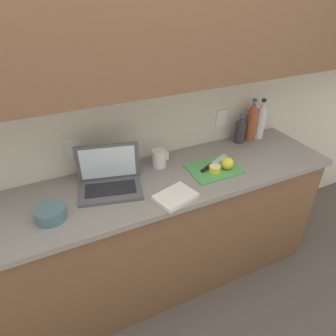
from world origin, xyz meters
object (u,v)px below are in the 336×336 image
Objects in this scene: lemon_whole_beside at (227,163)px; bottle_green_soda at (240,130)px; lemon_half_cut at (215,169)px; knife at (210,165)px; measuring_cup at (159,158)px; bowl_white at (50,213)px; laptop at (110,179)px; cutting_board at (214,169)px; bottle_water_clear at (261,120)px; bottle_oil_tall at (252,122)px.

lemon_whole_beside is 0.37× the size of bottle_green_soda.
lemon_half_cut is 0.48m from bottle_green_soda.
measuring_cup reaches higher than knife.
bottle_green_soda is 1.41m from bowl_white.
laptop is at bearing 169.78° from lemon_whole_beside.
lemon_half_cut is 0.35× the size of bottle_green_soda.
cutting_board is 1.00m from bowl_white.
lemon_half_cut is 0.64m from bottle_water_clear.
bottle_water_clear is at bearing 30.31° from lemon_whole_beside.
measuring_cup is (0.35, 0.09, -0.00)m from laptop.
bottle_oil_tall is 2.05× the size of bowl_white.
laptop reaches higher than lemon_whole_beside.
bottle_oil_tall reaches higher than cutting_board.
measuring_cup is (-0.77, -0.06, -0.09)m from bottle_oil_tall.
lemon_whole_beside is 0.25× the size of bottle_oil_tall.
measuring_cup is at bearing -175.31° from bottle_green_soda.
bottle_green_soda is 0.68m from measuring_cup.
laptop reaches higher than knife.
bowl_white reaches higher than knife.
bottle_green_soda is at bearing 35.18° from lemon_half_cut.
lemon_whole_beside is at bearing -144.58° from bottle_oil_tall.
cutting_board is (0.65, -0.10, -0.06)m from laptop.
measuring_cup is at bearing 28.86° from laptop.
measuring_cup is at bearing -176.28° from bottle_water_clear.
bottle_water_clear reaches higher than measuring_cup.
bowl_white is at bearing -169.64° from bottle_water_clear.
bottle_green_soda reaches higher than measuring_cup.
laptop is 1.25× the size of cutting_board.
knife is 0.11m from lemon_whole_beside.
bottle_water_clear is at bearing 20.98° from laptop.
bottle_oil_tall is at bearing 27.58° from cutting_board.
bottle_water_clear is 1.59m from bowl_white.
bottle_oil_tall reaches higher than lemon_half_cut.
lemon_half_cut is at bearing 2.68° from laptop.
cutting_board is 0.62m from bottle_water_clear.
knife is at bearing 8.05° from laptop.
measuring_cup is at bearing 125.74° from knife.
lemon_half_cut is (-0.00, -0.06, 0.01)m from knife.
bottle_green_soda is 0.70× the size of bottle_water_clear.
lemon_whole_beside is 0.42m from bottle_green_soda.
bottle_oil_tall reaches higher than knife.
bottle_oil_tall reaches higher than bottle_green_soda.
laptop is 0.37m from measuring_cup.
bottle_oil_tall is 0.09m from bottle_water_clear.
lemon_whole_beside is at bearing -149.69° from bottle_water_clear.
laptop is at bearing 149.01° from knife.
knife is (0.64, -0.07, -0.04)m from laptop.
bottle_oil_tall is at bearing -0.97° from knife.
lemon_half_cut is at bearing -150.30° from bottle_oil_tall.
knife reaches higher than cutting_board.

